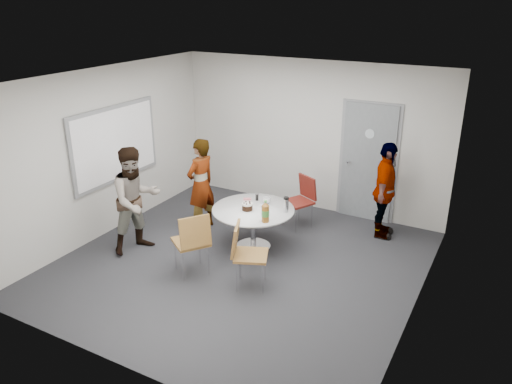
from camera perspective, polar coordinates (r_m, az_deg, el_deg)
The scene contains 15 objects.
floor at distance 7.48m, azimuth -1.76°, elevation -8.18°, with size 5.00×5.00×0.00m, color black.
ceiling at distance 6.57m, azimuth -2.03°, elevation 12.70°, with size 5.00×5.00×0.00m, color silver.
wall_back at distance 9.05m, azimuth 6.17°, elevation 6.37°, with size 5.00×5.00×0.00m, color beige.
wall_left at distance 8.40m, azimuth -16.83°, elevation 4.32°, with size 5.00×5.00×0.00m, color beige.
wall_right at distance 6.12m, azimuth 18.77°, elevation -2.37°, with size 5.00×5.00×0.00m, color beige.
wall_front at distance 5.11m, azimuth -16.30°, elevation -7.02°, with size 5.00×5.00×0.00m, color beige.
door at distance 8.79m, azimuth 12.67°, elevation 3.27°, with size 1.02×0.17×2.12m.
whiteboard at distance 8.48m, azimuth -15.77°, elevation 5.30°, with size 0.04×1.90×1.25m.
table at distance 7.66m, azimuth -0.14°, elevation -2.55°, with size 1.27×1.27×0.99m.
chair_near_left at distance 6.96m, azimuth -7.23°, elevation -5.29°, with size 0.66×0.65×0.96m.
chair_near_right at distance 6.70m, azimuth -1.36°, elevation -6.54°, with size 0.60×0.58×0.91m.
chair_far at distance 8.46m, azimuth 5.30°, elevation -0.49°, with size 0.58×0.60×0.89m.
person_main at distance 8.33m, azimuth -6.32°, elevation 0.87°, with size 0.57×0.37×1.57m, color #A5C6EA.
person_left at distance 7.74m, azimuth -13.57°, elevation -0.91°, with size 0.81×0.63×1.66m, color white.
person_right at distance 8.24m, azimuth 14.50°, elevation 0.15°, with size 0.93×0.39×1.59m, color black.
Camera 1 is at (3.30, -5.59, 3.73)m, focal length 35.00 mm.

